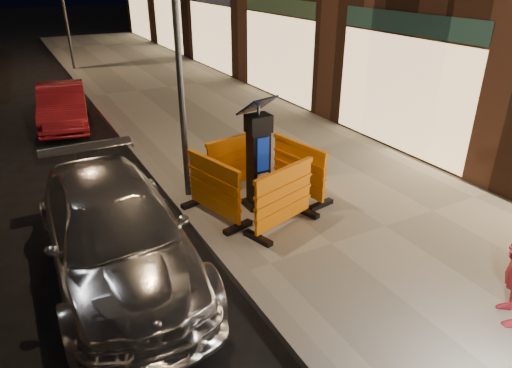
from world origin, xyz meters
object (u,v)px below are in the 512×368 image
car_silver (122,272)px  barrier_bldgside (299,169)px  parking_kiosk (258,157)px  barrier_front (284,198)px  barrier_back (237,162)px  barrier_kerbside (214,189)px  car_red (67,125)px

car_silver → barrier_bldgside: bearing=11.9°
parking_kiosk → car_silver: size_ratio=0.42×
parking_kiosk → barrier_front: 1.06m
barrier_bldgside → barrier_front: bearing=124.7°
barrier_back → barrier_kerbside: size_ratio=1.00×
car_silver → car_red: bearing=89.3°
barrier_back → barrier_bldgside: size_ratio=1.00×
barrier_back → car_red: (-2.61, 6.84, -0.74)m
barrier_front → barrier_bldgside: 1.34m
barrier_bldgside → car_silver: 4.03m
barrier_bldgside → parking_kiosk: bearing=79.7°
parking_kiosk → barrier_front: size_ratio=1.40×
barrier_front → barrier_kerbside: size_ratio=1.00×
barrier_back → car_silver: size_ratio=0.30×
parking_kiosk → barrier_back: 1.06m
barrier_front → car_red: 9.15m
barrier_front → barrier_kerbside: bearing=117.7°
barrier_back → barrier_kerbside: (-0.95, -0.95, 0.00)m
car_red → barrier_kerbside: bearing=-70.1°
barrier_front → car_silver: barrier_front is taller
parking_kiosk → barrier_kerbside: (-0.95, 0.00, -0.47)m
parking_kiosk → barrier_bldgside: 1.06m
car_red → parking_kiosk: bearing=-63.6°
parking_kiosk → car_red: 8.30m
barrier_back → parking_kiosk: bearing=-99.3°
barrier_front → car_silver: bearing=158.0°
barrier_front → barrier_bldgside: (0.95, 0.95, 0.00)m
barrier_back → barrier_kerbside: 1.34m
barrier_front → car_red: size_ratio=0.39×
parking_kiosk → car_red: bearing=96.2°
barrier_kerbside → barrier_back: bearing=-59.3°
barrier_back → car_silver: barrier_back is taller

